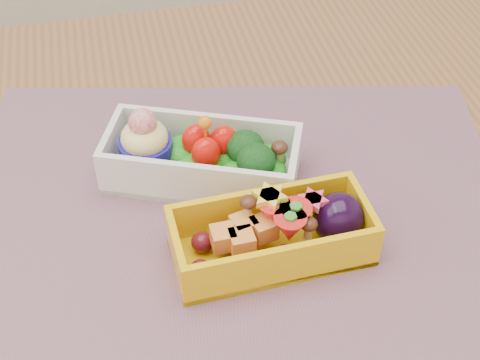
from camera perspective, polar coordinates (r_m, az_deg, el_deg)
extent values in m
cube|color=brown|center=(0.70, -1.62, -3.47)|extent=(1.20, 0.80, 0.04)
cylinder|color=brown|center=(1.35, 18.70, -0.33)|extent=(0.06, 0.06, 0.71)
cube|color=#835A70|center=(0.67, -0.53, -2.76)|extent=(0.62, 0.52, 0.00)
cube|color=silver|center=(0.69, -3.19, 1.79)|extent=(0.21, 0.15, 0.05)
ellipsoid|color=green|center=(0.70, -3.17, 1.33)|extent=(0.19, 0.13, 0.02)
cylinder|color=#1D1496|center=(0.70, -7.76, 2.13)|extent=(0.05, 0.05, 0.03)
sphere|color=red|center=(0.68, -8.08, 4.74)|extent=(0.03, 0.03, 0.03)
ellipsoid|color=red|center=(0.69, -3.64, 3.30)|extent=(0.03, 0.03, 0.04)
ellipsoid|color=red|center=(0.68, -2.83, 2.20)|extent=(0.03, 0.03, 0.04)
ellipsoid|color=red|center=(0.69, -1.37, 3.18)|extent=(0.03, 0.03, 0.04)
sphere|color=orange|center=(0.67, -2.91, 4.78)|extent=(0.01, 0.01, 0.01)
ellipsoid|color=black|center=(0.68, 0.44, 2.74)|extent=(0.04, 0.04, 0.03)
ellipsoid|color=black|center=(0.67, 1.35, 1.61)|extent=(0.04, 0.04, 0.03)
ellipsoid|color=#3F2111|center=(0.68, 3.30, 2.71)|extent=(0.02, 0.02, 0.01)
cube|color=#E9B30B|center=(0.62, 2.64, -4.65)|extent=(0.18, 0.09, 0.05)
ellipsoid|color=#540F1A|center=(0.62, -0.54, -6.09)|extent=(0.10, 0.05, 0.02)
cube|color=orange|center=(0.61, 0.21, -4.42)|extent=(0.05, 0.04, 0.02)
cone|color=red|center=(0.62, 2.78, -2.85)|extent=(0.03, 0.03, 0.03)
cone|color=red|center=(0.61, 4.58, -3.24)|extent=(0.03, 0.03, 0.03)
cone|color=red|center=(0.60, 4.13, -4.09)|extent=(0.03, 0.03, 0.03)
cylinder|color=yellow|center=(0.61, 2.47, -1.37)|extent=(0.03, 0.03, 0.01)
cylinder|color=#E53F5B|center=(0.62, 6.06, -1.68)|extent=(0.03, 0.03, 0.01)
ellipsoid|color=#3F2111|center=(0.62, 0.68, -2.95)|extent=(0.02, 0.02, 0.01)
ellipsoid|color=#3F2111|center=(0.61, 5.69, -4.19)|extent=(0.02, 0.02, 0.01)
ellipsoid|color=black|center=(0.63, 8.16, -3.17)|extent=(0.05, 0.05, 0.05)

